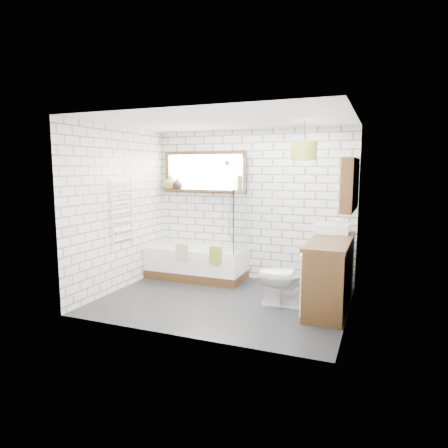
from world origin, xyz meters
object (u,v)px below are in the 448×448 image
at_px(pendant, 304,151).
at_px(bathtub, 196,263).
at_px(toilet, 286,277).
at_px(vanity, 331,273).
at_px(basin, 332,228).

bearing_deg(pendant, bathtub, 165.08).
height_order(bathtub, pendant, pendant).
distance_m(bathtub, pendant, 2.67).
height_order(toilet, pendant, pendant).
bearing_deg(toilet, bathtub, -117.04).
bearing_deg(vanity, pendant, 168.28).
height_order(vanity, basin, basin).
relative_size(vanity, toilet, 2.04).
bearing_deg(basin, toilet, -125.81).
bearing_deg(bathtub, vanity, -14.34).
relative_size(bathtub, basin, 3.46).
xyz_separation_m(basin, pendant, (-0.36, -0.41, 1.10)).
bearing_deg(toilet, pendant, 150.67).
bearing_deg(basin, vanity, -83.16).
xyz_separation_m(bathtub, vanity, (2.30, -0.59, 0.20)).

